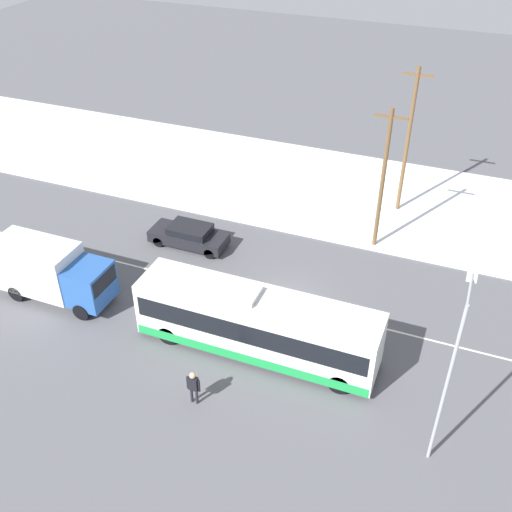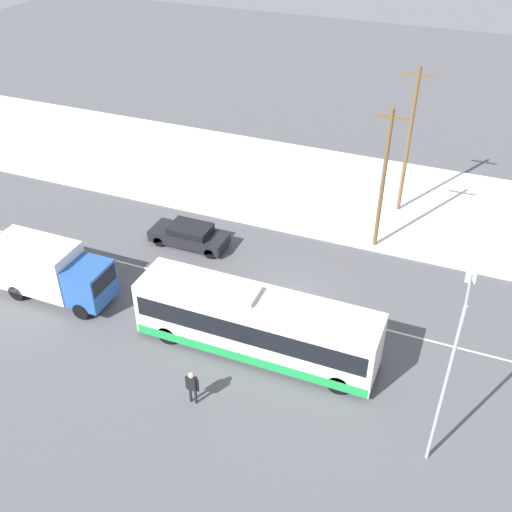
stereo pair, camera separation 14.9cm
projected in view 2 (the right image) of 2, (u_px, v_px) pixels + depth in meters
ground_plane at (285, 304)px, 31.42m from camera, size 120.00×120.00×0.00m
snow_lot at (348, 194)px, 41.02m from camera, size 80.00×12.30×0.12m
lane_marking_center at (285, 304)px, 31.42m from camera, size 60.00×0.12×0.00m
city_bus at (256, 324)px, 27.69m from camera, size 11.47×2.57×3.32m
box_truck at (50, 270)px, 31.03m from camera, size 6.36×2.30×3.12m
sedan_car at (190, 234)px, 35.55m from camera, size 4.66×1.80×1.37m
pedestrian_at_stop at (192, 384)px, 25.34m from camera, size 0.64×0.28×1.77m
streetlamp at (451, 362)px, 21.19m from camera, size 0.36×2.38×7.75m
utility_pole_roadside at (383, 179)px, 33.29m from camera, size 1.80×0.24×8.62m
utility_pole_snowlot at (409, 141)px, 36.50m from camera, size 1.80×0.24×9.46m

